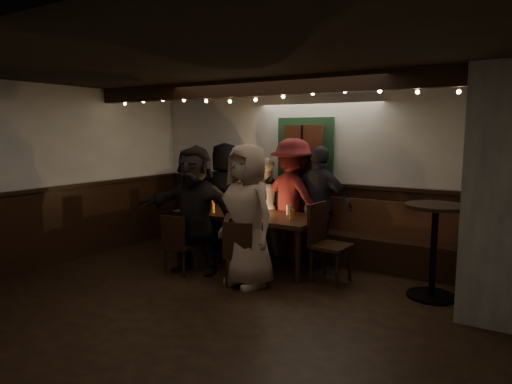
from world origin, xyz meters
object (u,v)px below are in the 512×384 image
Objects in this scene: person_f at (195,209)px; person_b at (239,203)px; chair_near_right at (240,250)px; person_e at (320,205)px; person_g at (247,216)px; high_top at (434,239)px; person_d at (293,199)px; dining_table at (248,218)px; chair_near_left at (177,241)px; person_a at (225,196)px; person_c at (263,206)px; chair_end at (325,237)px.

person_b is at bearing 89.47° from person_f.
chair_near_right is 0.48× the size of person_e.
person_g is (-0.34, -1.44, 0.03)m from person_e.
person_d is at bearing 164.13° from high_top.
person_e is (0.82, 0.68, 0.16)m from dining_table.
dining_table is 1.09m from chair_near_left.
chair_near_right is 2.04m from person_a.
person_a is (-0.34, 1.57, 0.41)m from chair_near_left.
person_g is at bearing 119.13° from person_b.
person_e reaches higher than chair_near_right.
chair_near_right is 1.85m from person_b.
high_top is at bearing 5.52° from person_f.
chair_near_left is at bearing -121.47° from dining_table.
person_g reaches higher than high_top.
chair_near_right is 0.45× the size of person_d.
high_top is at bearing 22.58° from chair_near_right.
chair_end is at bearing 133.50° from person_c.
high_top is (2.55, 0.04, 0.00)m from dining_table.
chair_near_left is 0.54× the size of person_c.
high_top is 3.22m from person_b.
high_top is (2.13, 0.88, 0.23)m from chair_near_right.
person_e reaches higher than chair_end.
person_a reaches higher than chair_near_right.
chair_near_left is 1.13m from person_g.
person_b is 1.01× the size of person_c.
chair_near_right is at bearing 111.82° from person_a.
chair_near_right is at bearing 115.95° from person_b.
dining_table is 1.23m from chair_end.
person_f is at bearing 71.88° from person_d.
high_top is 0.63× the size of person_f.
person_f is at bearing -166.85° from high_top.
person_b is at bearing 160.08° from person_a.
chair_end is at bearing 44.59° from chair_near_right.
person_a reaches higher than person_e.
person_f is 0.98× the size of person_g.
person_c is at bearing 14.37° from person_d.
person_g is (-0.74, -0.70, 0.32)m from chair_end.
chair_near_left is 2.14m from person_e.
person_b is at bearing 132.71° from dining_table.
high_top is 0.73× the size of person_c.
high_top is at bearing 160.47° from person_b.
dining_table is 1.93× the size of high_top.
dining_table is 0.97m from chair_near_right.
chair_near_right is at bearing 105.51° from person_d.
high_top is at bearing 177.97° from person_d.
chair_near_right is 0.97m from person_f.
high_top reaches higher than dining_table.
person_e is (0.97, 0.03, 0.10)m from person_c.
person_f is (-1.26, -1.34, 0.01)m from person_e.
person_d is at bearing 110.07° from person_g.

